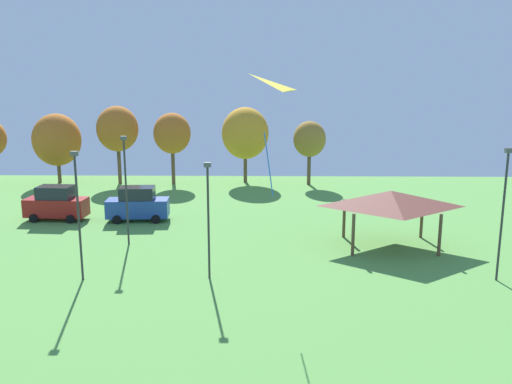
{
  "coord_description": "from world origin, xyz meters",
  "views": [
    {
      "loc": [
        0.97,
        2.15,
        10.52
      ],
      "look_at": [
        0.71,
        16.89,
        7.39
      ],
      "focal_mm": 38.0,
      "sensor_mm": 36.0,
      "label": 1
    }
  ],
  "objects_px": {
    "treeline_tree_1": "(57,140)",
    "treeline_tree_2": "(117,129)",
    "park_pavilion": "(391,199)",
    "light_post_3": "(78,210)",
    "treeline_tree_5": "(310,139)",
    "kite_flying_4": "(249,99)",
    "treeline_tree_4": "(245,133)",
    "parked_car_leftmost": "(56,204)",
    "light_post_2": "(503,208)",
    "parked_car_second_from_left": "(138,204)",
    "treeline_tree_3": "(172,134)",
    "light_post_1": "(208,214)",
    "light_post_0": "(126,185)"
  },
  "relations": [
    {
      "from": "parked_car_leftmost",
      "to": "light_post_1",
      "type": "xyz_separation_m",
      "value": [
        12.68,
        -11.81,
        2.26
      ]
    },
    {
      "from": "treeline_tree_3",
      "to": "kite_flying_4",
      "type": "bearing_deg",
      "value": -73.22
    },
    {
      "from": "park_pavilion",
      "to": "treeline_tree_2",
      "type": "xyz_separation_m",
      "value": [
        -22.53,
        20.36,
        2.41
      ]
    },
    {
      "from": "light_post_0",
      "to": "treeline_tree_5",
      "type": "relative_size",
      "value": 1.1
    },
    {
      "from": "park_pavilion",
      "to": "treeline_tree_2",
      "type": "bearing_deg",
      "value": 137.89
    },
    {
      "from": "treeline_tree_4",
      "to": "light_post_1",
      "type": "bearing_deg",
      "value": -91.97
    },
    {
      "from": "park_pavilion",
      "to": "treeline_tree_3",
      "type": "distance_m",
      "value": 26.53
    },
    {
      "from": "light_post_1",
      "to": "light_post_2",
      "type": "bearing_deg",
      "value": -0.26
    },
    {
      "from": "light_post_1",
      "to": "treeline_tree_4",
      "type": "xyz_separation_m",
      "value": [
        0.93,
        26.99,
        1.48
      ]
    },
    {
      "from": "light_post_3",
      "to": "treeline_tree_1",
      "type": "distance_m",
      "value": 29.07
    },
    {
      "from": "light_post_2",
      "to": "light_post_3",
      "type": "bearing_deg",
      "value": -179.12
    },
    {
      "from": "park_pavilion",
      "to": "light_post_2",
      "type": "bearing_deg",
      "value": -53.05
    },
    {
      "from": "kite_flying_4",
      "to": "light_post_2",
      "type": "relative_size",
      "value": 0.71
    },
    {
      "from": "light_post_3",
      "to": "park_pavilion",
      "type": "bearing_deg",
      "value": 19.47
    },
    {
      "from": "light_post_0",
      "to": "treeline_tree_3",
      "type": "xyz_separation_m",
      "value": [
        -0.47,
        20.16,
        1.18
      ]
    },
    {
      "from": "treeline_tree_5",
      "to": "kite_flying_4",
      "type": "bearing_deg",
      "value": -100.37
    },
    {
      "from": "kite_flying_4",
      "to": "treeline_tree_4",
      "type": "relative_size",
      "value": 0.66
    },
    {
      "from": "treeline_tree_1",
      "to": "treeline_tree_2",
      "type": "relative_size",
      "value": 0.9
    },
    {
      "from": "treeline_tree_1",
      "to": "treeline_tree_2",
      "type": "xyz_separation_m",
      "value": [
        6.23,
        -0.24,
        1.12
      ]
    },
    {
      "from": "treeline_tree_2",
      "to": "treeline_tree_3",
      "type": "height_order",
      "value": "treeline_tree_2"
    },
    {
      "from": "parked_car_leftmost",
      "to": "treeline_tree_1",
      "type": "bearing_deg",
      "value": 113.26
    },
    {
      "from": "light_post_1",
      "to": "treeline_tree_5",
      "type": "height_order",
      "value": "treeline_tree_5"
    },
    {
      "from": "treeline_tree_2",
      "to": "treeline_tree_3",
      "type": "distance_m",
      "value": 5.47
    },
    {
      "from": "light_post_3",
      "to": "parked_car_second_from_left",
      "type": "bearing_deg",
      "value": 89.29
    },
    {
      "from": "kite_flying_4",
      "to": "light_post_3",
      "type": "height_order",
      "value": "kite_flying_4"
    },
    {
      "from": "light_post_0",
      "to": "light_post_2",
      "type": "relative_size",
      "value": 0.99
    },
    {
      "from": "parked_car_leftmost",
      "to": "treeline_tree_1",
      "type": "xyz_separation_m",
      "value": [
        -5.26,
        14.57,
        3.11
      ]
    },
    {
      "from": "light_post_2",
      "to": "light_post_0",
      "type": "bearing_deg",
      "value": 164.31
    },
    {
      "from": "parked_car_second_from_left",
      "to": "treeline_tree_3",
      "type": "relative_size",
      "value": 0.65
    },
    {
      "from": "parked_car_second_from_left",
      "to": "treeline_tree_2",
      "type": "relative_size",
      "value": 0.6
    },
    {
      "from": "light_post_1",
      "to": "treeline_tree_5",
      "type": "xyz_separation_m",
      "value": [
        7.31,
        25.89,
        1.0
      ]
    },
    {
      "from": "light_post_0",
      "to": "light_post_2",
      "type": "height_order",
      "value": "light_post_2"
    },
    {
      "from": "kite_flying_4",
      "to": "treeline_tree_1",
      "type": "distance_m",
      "value": 35.23
    },
    {
      "from": "treeline_tree_2",
      "to": "treeline_tree_5",
      "type": "bearing_deg",
      "value": -0.75
    },
    {
      "from": "light_post_0",
      "to": "treeline_tree_1",
      "type": "bearing_deg",
      "value": 120.6
    },
    {
      "from": "kite_flying_4",
      "to": "light_post_1",
      "type": "height_order",
      "value": "kite_flying_4"
    },
    {
      "from": "light_post_1",
      "to": "light_post_0",
      "type": "bearing_deg",
      "value": 134.79
    },
    {
      "from": "parked_car_second_from_left",
      "to": "treeline_tree_1",
      "type": "distance_m",
      "value": 18.85
    },
    {
      "from": "treeline_tree_3",
      "to": "treeline_tree_5",
      "type": "xyz_separation_m",
      "value": [
        13.57,
        -0.09,
        -0.54
      ]
    },
    {
      "from": "light_post_3",
      "to": "light_post_2",
      "type": "bearing_deg",
      "value": 0.88
    },
    {
      "from": "light_post_3",
      "to": "treeline_tree_3",
      "type": "height_order",
      "value": "treeline_tree_3"
    },
    {
      "from": "treeline_tree_1",
      "to": "treeline_tree_4",
      "type": "distance_m",
      "value": 18.89
    },
    {
      "from": "parked_car_second_from_left",
      "to": "treeline_tree_2",
      "type": "height_order",
      "value": "treeline_tree_2"
    },
    {
      "from": "kite_flying_4",
      "to": "treeline_tree_5",
      "type": "height_order",
      "value": "kite_flying_4"
    },
    {
      "from": "parked_car_leftmost",
      "to": "parked_car_second_from_left",
      "type": "distance_m",
      "value": 6.15
    },
    {
      "from": "park_pavilion",
      "to": "treeline_tree_2",
      "type": "height_order",
      "value": "treeline_tree_2"
    },
    {
      "from": "parked_car_leftmost",
      "to": "light_post_3",
      "type": "relative_size",
      "value": 0.67
    },
    {
      "from": "light_post_3",
      "to": "treeline_tree_5",
      "type": "distance_m",
      "value": 29.79
    },
    {
      "from": "light_post_0",
      "to": "treeline_tree_5",
      "type": "height_order",
      "value": "light_post_0"
    },
    {
      "from": "light_post_2",
      "to": "treeline_tree_5",
      "type": "distance_m",
      "value": 27.15
    }
  ]
}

